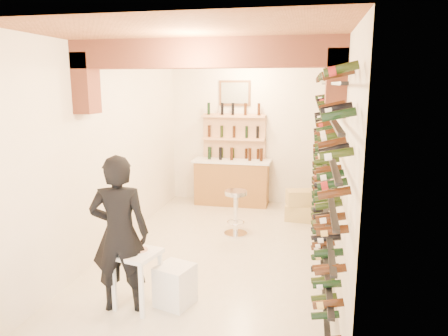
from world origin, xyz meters
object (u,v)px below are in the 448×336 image
tasting_table (137,262)px  person (120,234)px  white_stool (175,285)px  chrome_barstool (236,209)px  back_counter (232,181)px  crate_lower (299,213)px  wine_rack (321,160)px

tasting_table → person: (-0.17, -0.07, 0.36)m
tasting_table → white_stool: (0.42, 0.14, -0.33)m
chrome_barstool → white_stool: bearing=-96.9°
back_counter → person: person is taller
chrome_barstool → crate_lower: bearing=43.7°
wine_rack → back_counter: 3.38m
person → crate_lower: (1.98, 3.76, -0.78)m
back_counter → chrome_barstool: size_ratio=2.10×
back_counter → person: 4.66m
white_stool → person: size_ratio=0.27×
white_stool → chrome_barstool: 2.55m
tasting_table → person: 0.40m
wine_rack → white_stool: 2.78m
chrome_barstool → crate_lower: (1.09, 1.04, -0.31)m
back_counter → white_stool: size_ratio=3.40×
wine_rack → tasting_table: bearing=-138.3°
person → back_counter: bearing=-108.2°
wine_rack → person: bearing=-139.4°
chrome_barstool → back_counter: bearing=102.5°
chrome_barstool → crate_lower: size_ratio=1.54×
wine_rack → white_stool: (-1.72, -1.77, -1.30)m
wine_rack → white_stool: bearing=-134.2°
white_stool → chrome_barstool: size_ratio=0.62×
tasting_table → white_stool: size_ratio=1.71×
tasting_table → crate_lower: tasting_table is taller
wine_rack → chrome_barstool: bearing=151.9°
white_stool → wine_rack: bearing=45.8°
person → chrome_barstool: bearing=-120.5°
person → white_stool: bearing=-172.9°
back_counter → tasting_table: (-0.31, -4.55, 0.04)m
back_counter → tasting_table: size_ratio=2.00×
white_stool → crate_lower: white_stool is taller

